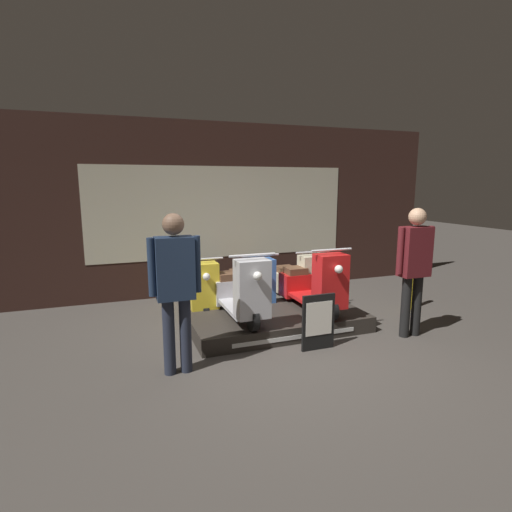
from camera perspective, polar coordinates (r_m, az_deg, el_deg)
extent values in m
plane|color=#423D38|center=(5.10, 5.23, -13.80)|extent=(30.00, 30.00, 0.00)
cube|color=#331E19|center=(7.64, -4.79, 6.65)|extent=(8.98, 0.08, 3.20)
cube|color=beige|center=(7.60, -4.70, 6.26)|extent=(4.94, 0.01, 1.70)
cube|color=#2D2823|center=(5.92, 2.86, -9.11)|extent=(2.50, 1.36, 0.23)
cube|color=silver|center=(5.35, 5.77, -11.47)|extent=(1.75, 0.01, 0.06)
cylinder|color=black|center=(5.14, -0.46, -8.96)|extent=(0.09, 0.32, 0.32)
cylinder|color=black|center=(6.17, -4.04, -5.66)|extent=(0.09, 0.32, 0.32)
cube|color=#BCBCC1|center=(5.65, -2.42, -7.25)|extent=(0.40, 1.04, 0.05)
cube|color=#BCBCC1|center=(5.05, -0.56, -4.70)|extent=(0.42, 0.29, 0.75)
cube|color=#BCBCC1|center=(6.13, -3.99, -4.98)|extent=(0.44, 0.33, 0.37)
cube|color=brown|center=(6.06, -4.00, -2.86)|extent=(0.32, 0.30, 0.10)
cylinder|color=silver|center=(4.94, -0.54, 0.13)|extent=(0.60, 0.03, 0.03)
sphere|color=white|center=(4.81, 0.24, -2.88)|extent=(0.11, 0.11, 0.11)
cylinder|color=black|center=(5.60, 10.56, -7.50)|extent=(0.09, 0.32, 0.32)
cylinder|color=black|center=(6.56, 5.48, -4.72)|extent=(0.09, 0.32, 0.32)
cube|color=red|center=(6.08, 7.81, -6.09)|extent=(0.40, 1.04, 0.05)
cube|color=red|center=(5.51, 10.56, -3.58)|extent=(0.42, 0.29, 0.75)
cube|color=red|center=(6.52, 5.59, -4.07)|extent=(0.44, 0.33, 0.37)
cube|color=brown|center=(6.46, 5.65, -2.07)|extent=(0.32, 0.30, 0.10)
cylinder|color=silver|center=(5.42, 10.76, 0.85)|extent=(0.60, 0.03, 0.03)
sphere|color=white|center=(5.30, 11.74, -1.86)|extent=(0.11, 0.11, 0.11)
cylinder|color=black|center=(6.14, -7.35, -8.02)|extent=(0.09, 0.32, 0.32)
cylinder|color=black|center=(7.21, -9.38, -5.30)|extent=(0.09, 0.32, 0.32)
cube|color=yellow|center=(6.67, -8.45, -6.63)|extent=(0.40, 1.04, 0.05)
cube|color=yellow|center=(6.05, -7.48, -4.46)|extent=(0.42, 0.29, 0.75)
cube|color=yellow|center=(7.17, -9.37, -4.71)|extent=(0.44, 0.33, 0.37)
cube|color=brown|center=(7.10, -9.41, -2.90)|extent=(0.32, 0.30, 0.10)
cylinder|color=silver|center=(5.95, -7.56, -0.44)|extent=(0.60, 0.03, 0.03)
sphere|color=white|center=(5.81, -7.10, -2.94)|extent=(0.11, 0.11, 0.11)
cylinder|color=black|center=(6.39, 0.71, -7.20)|extent=(0.09, 0.32, 0.32)
cylinder|color=black|center=(7.42, -2.43, -4.71)|extent=(0.09, 0.32, 0.32)
cube|color=#386BBC|center=(6.91, -0.98, -5.94)|extent=(0.40, 1.04, 0.05)
cube|color=#386BBC|center=(6.31, 0.64, -3.77)|extent=(0.42, 0.29, 0.75)
cube|color=#386BBC|center=(7.38, -2.38, -4.14)|extent=(0.44, 0.33, 0.37)
cube|color=brown|center=(7.32, -2.38, -2.37)|extent=(0.32, 0.30, 0.10)
cylinder|color=silver|center=(6.21, 0.67, 0.09)|extent=(0.60, 0.03, 0.03)
sphere|color=white|center=(6.08, 1.31, -2.29)|extent=(0.11, 0.11, 0.11)
cylinder|color=black|center=(6.76, 8.00, -6.33)|extent=(0.09, 0.32, 0.32)
cylinder|color=black|center=(7.74, 4.03, -4.10)|extent=(0.09, 0.32, 0.32)
cube|color=beige|center=(7.24, 5.87, -5.21)|extent=(0.40, 1.04, 0.05)
cube|color=beige|center=(6.68, 7.99, -3.08)|extent=(0.42, 0.29, 0.75)
cube|color=beige|center=(7.70, 4.11, -3.55)|extent=(0.44, 0.33, 0.37)
cube|color=brown|center=(7.64, 4.15, -1.85)|extent=(0.32, 0.30, 0.10)
cylinder|color=silver|center=(6.58, 8.11, 0.58)|extent=(0.60, 0.03, 0.03)
sphere|color=white|center=(6.46, 8.87, -1.65)|extent=(0.11, 0.11, 0.11)
cylinder|color=#232838|center=(4.55, -12.32, -11.25)|extent=(0.13, 0.13, 0.85)
cylinder|color=#232838|center=(4.58, -10.03, -11.05)|extent=(0.13, 0.13, 0.85)
cube|color=#1E2D47|center=(4.34, -11.52, -1.71)|extent=(0.40, 0.23, 0.68)
cylinder|color=#1E2D47|center=(4.31, -14.71, -1.57)|extent=(0.08, 0.08, 0.62)
cylinder|color=#1E2D47|center=(4.38, -8.42, -1.16)|extent=(0.08, 0.08, 0.62)
sphere|color=brown|center=(4.27, -11.75, 4.48)|extent=(0.23, 0.23, 0.23)
cylinder|color=black|center=(5.86, 20.59, -6.81)|extent=(0.13, 0.13, 0.85)
cylinder|color=black|center=(5.97, 21.94, -6.57)|extent=(0.13, 0.13, 0.85)
cube|color=#5B191E|center=(5.75, 21.76, 0.59)|extent=(0.41, 0.23, 0.67)
cylinder|color=#5B191E|center=(5.59, 19.92, 0.72)|extent=(0.08, 0.08, 0.62)
cylinder|color=#5B191E|center=(5.91, 23.54, 0.97)|extent=(0.08, 0.08, 0.62)
sphere|color=tan|center=(5.69, 22.08, 5.23)|extent=(0.23, 0.23, 0.23)
cube|color=black|center=(5.15, 8.88, -9.32)|extent=(0.44, 0.04, 0.72)
cube|color=white|center=(5.12, 9.01, -8.83)|extent=(0.36, 0.01, 0.43)
cylinder|color=gold|center=(7.15, 21.34, -3.39)|extent=(0.10, 0.10, 0.95)
sphere|color=gold|center=(7.06, 21.60, 0.60)|extent=(0.09, 0.09, 0.09)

